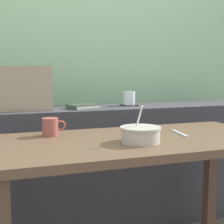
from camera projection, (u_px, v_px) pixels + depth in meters
name	position (u px, v px, depth m)	size (l,w,h in m)	color
outdoor_backdrop	(75.00, 23.00, 2.48)	(4.80, 0.08, 2.80)	#9EC699
dark_console_ledge	(95.00, 168.00, 2.10)	(2.80, 0.34, 0.80)	#38383D
breakfast_table	(137.00, 162.00, 1.48)	(1.29, 0.61, 0.72)	brown
coaster_square	(129.00, 105.00, 2.16)	(0.10, 0.10, 0.01)	black
juice_glass	(129.00, 99.00, 2.15)	(0.08, 0.08, 0.09)	white
closed_book	(83.00, 106.00, 1.98)	(0.21, 0.18, 0.03)	#334233
throw_pillow	(24.00, 88.00, 1.89)	(0.32, 0.14, 0.26)	tan
soup_bowl	(140.00, 134.00, 1.38)	(0.18, 0.18, 0.16)	#BCB7A8
fork_utensil	(180.00, 133.00, 1.57)	(0.02, 0.17, 0.01)	silver
ceramic_mug	(51.00, 127.00, 1.52)	(0.11, 0.08, 0.08)	#9E4C42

